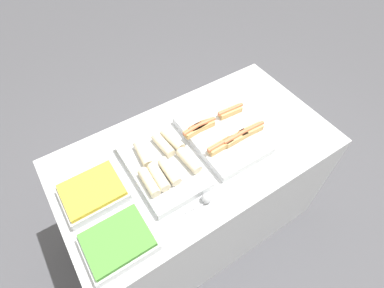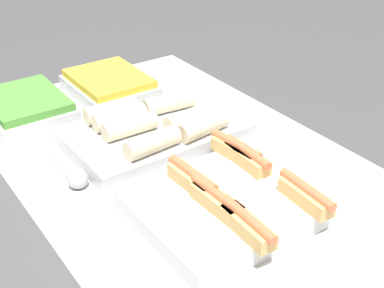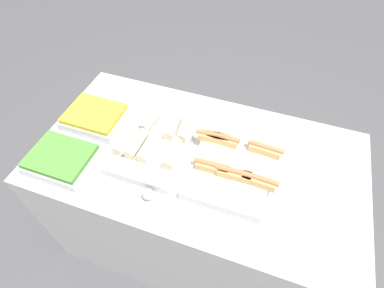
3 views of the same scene
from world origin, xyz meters
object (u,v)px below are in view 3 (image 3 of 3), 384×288
at_px(tray_hotdogs, 233,162).
at_px(serving_spoon_near, 145,194).
at_px(tray_side_back, 95,117).
at_px(tray_side_front, 62,159).
at_px(tray_wraps, 156,140).

bearing_deg(tray_hotdogs, serving_spoon_near, -138.21).
bearing_deg(serving_spoon_near, tray_side_back, 143.37).
distance_m(tray_side_front, tray_side_back, 0.29).
distance_m(tray_side_front, serving_spoon_near, 0.43).
height_order(tray_wraps, serving_spoon_near, tray_wraps).
xyz_separation_m(tray_side_front, tray_side_back, (0.00, 0.29, 0.00)).
xyz_separation_m(tray_wraps, serving_spoon_near, (0.07, -0.28, -0.02)).
height_order(tray_side_front, tray_side_back, same).
xyz_separation_m(tray_wraps, tray_side_back, (-0.36, 0.04, -0.00)).
relative_size(tray_wraps, tray_side_front, 1.66).
bearing_deg(tray_side_back, tray_wraps, -6.66).
distance_m(tray_side_back, serving_spoon_near, 0.54).
distance_m(tray_wraps, tray_side_back, 0.36).
distance_m(tray_wraps, serving_spoon_near, 0.29).
bearing_deg(tray_hotdogs, tray_side_back, 176.92).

